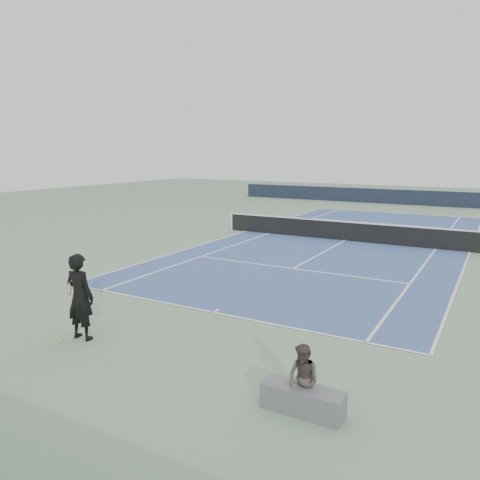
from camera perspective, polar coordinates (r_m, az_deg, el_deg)
The scene contains 7 objects.
ground at distance 23.29m, azimuth 12.68°, elevation -0.08°, with size 80.00×80.00×0.00m, color gray.
court_surface at distance 23.29m, azimuth 12.68°, elevation -0.06°, with size 10.97×23.77×0.01m, color #3C578F.
tennis_net at distance 23.20m, azimuth 12.73°, elevation 1.14°, with size 12.90×0.10×1.07m.
windscreen_far at distance 40.53m, azimuth 20.14°, elevation 4.89°, with size 30.00×0.25×1.20m, color black.
tennis_player at distance 11.32m, azimuth -18.93°, elevation -6.55°, with size 0.84×0.58×2.02m.
tennis_ball at distance 11.59m, azimuth -21.06°, elevation -11.40°, with size 0.07×0.07×0.07m, color #C4E32E.
spectator_bench at distance 8.14m, azimuth 7.67°, elevation -17.58°, with size 1.45×0.92×1.18m.
Camera 1 is at (6.52, -21.95, 4.26)m, focal length 35.00 mm.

